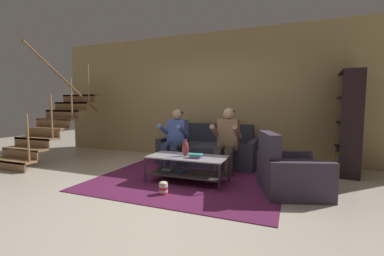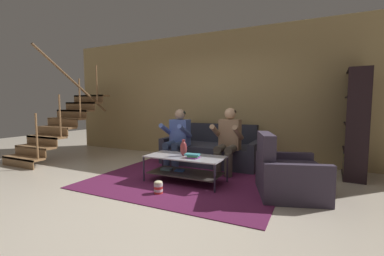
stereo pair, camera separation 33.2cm
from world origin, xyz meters
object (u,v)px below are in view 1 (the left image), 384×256
at_px(couch, 209,151).
at_px(vase, 185,148).
at_px(person_seated_left, 175,136).
at_px(person_seated_right, 227,138).
at_px(coffee_table, 187,165).
at_px(bookshelf, 349,135).
at_px(armchair, 289,173).
at_px(book_stack, 196,156).
at_px(popcorn_tub, 163,188).

distance_m(couch, vase, 1.45).
height_order(person_seated_left, person_seated_right, person_seated_right).
bearing_deg(person_seated_left, coffee_table, -54.38).
relative_size(coffee_table, bookshelf, 0.68).
relative_size(person_seated_left, person_seated_right, 0.97).
xyz_separation_m(vase, armchair, (1.57, 0.08, -0.27)).
bearing_deg(coffee_table, person_seated_left, 125.62).
distance_m(vase, book_stack, 0.24).
height_order(person_seated_right, armchair, person_seated_right).
height_order(couch, vase, couch).
relative_size(bookshelf, popcorn_tub, 9.83).
distance_m(person_seated_left, bookshelf, 3.26).
height_order(coffee_table, armchair, armchair).
height_order(couch, person_seated_left, person_seated_left).
relative_size(vase, popcorn_tub, 1.42).
height_order(couch, person_seated_right, person_seated_right).
distance_m(couch, person_seated_right, 0.87).
distance_m(coffee_table, armchair, 1.55).
xyz_separation_m(bookshelf, popcorn_tub, (-2.61, -2.37, -0.60)).
relative_size(person_seated_right, coffee_table, 0.95).
bearing_deg(armchair, bookshelf, 58.76).
bearing_deg(bookshelf, armchair, -121.24).
bearing_deg(bookshelf, popcorn_tub, -137.72).
bearing_deg(popcorn_tub, bookshelf, 42.28).
height_order(bookshelf, popcorn_tub, bookshelf).
distance_m(person_seated_left, person_seated_right, 1.05).
xyz_separation_m(person_seated_right, coffee_table, (-0.45, -0.85, -0.36)).
xyz_separation_m(person_seated_right, vase, (-0.47, -0.85, -0.09)).
distance_m(person_seated_right, popcorn_tub, 1.69).
bearing_deg(bookshelf, vase, -146.22).
bearing_deg(book_stack, person_seated_left, 130.44).
xyz_separation_m(vase, book_stack, (0.21, -0.08, -0.09)).
bearing_deg(popcorn_tub, coffee_table, 83.34).
distance_m(coffee_table, vase, 0.27).
height_order(vase, popcorn_tub, vase).
distance_m(person_seated_left, book_stack, 1.23).
bearing_deg(vase, person_seated_left, 124.58).
height_order(vase, bookshelf, bookshelf).
bearing_deg(book_stack, person_seated_right, 74.05).
bearing_deg(armchair, book_stack, -173.05).
bearing_deg(armchair, vase, -176.95).
xyz_separation_m(book_stack, armchair, (1.36, 0.17, -0.18)).
relative_size(couch, person_seated_left, 1.72).
bearing_deg(vase, popcorn_tub, -94.48).
relative_size(person_seated_left, bookshelf, 0.63).
height_order(book_stack, popcorn_tub, book_stack).
relative_size(coffee_table, popcorn_tub, 6.71).
bearing_deg(person_seated_right, vase, -119.22).
bearing_deg(person_seated_left, person_seated_right, 0.15).
relative_size(person_seated_left, armchair, 1.03).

